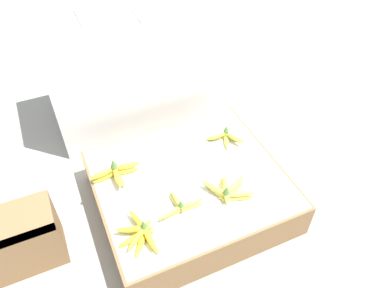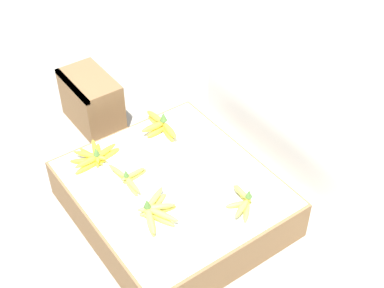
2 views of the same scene
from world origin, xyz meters
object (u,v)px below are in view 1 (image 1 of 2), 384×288
(banana_bunch_front_midleft, at_px, (180,206))
(foam_tray_white, at_px, (96,14))
(banana_bunch_front_left, at_px, (140,232))
(banana_bunch_front_midright, at_px, (228,191))
(wooden_crate, at_px, (17,241))
(banana_bunch_middle_right, at_px, (226,137))
(banana_bunch_middle_left, at_px, (116,173))

(banana_bunch_front_midleft, height_order, foam_tray_white, foam_tray_white)
(banana_bunch_front_left, height_order, banana_bunch_front_midright, same)
(wooden_crate, distance_m, banana_bunch_front_midleft, 0.75)
(wooden_crate, relative_size, banana_bunch_front_midright, 1.71)
(banana_bunch_front_left, relative_size, foam_tray_white, 1.22)
(wooden_crate, xyz_separation_m, banana_bunch_front_midright, (0.97, -0.20, 0.09))
(banana_bunch_middle_right, bearing_deg, banana_bunch_front_midleft, -141.89)
(banana_bunch_front_midleft, bearing_deg, foam_tray_white, 92.83)
(banana_bunch_middle_left, height_order, foam_tray_white, foam_tray_white)
(wooden_crate, relative_size, foam_tray_white, 1.78)
(banana_bunch_front_left, xyz_separation_m, foam_tray_white, (0.16, 1.09, 0.50))
(wooden_crate, xyz_separation_m, foam_tray_white, (0.67, 0.85, 0.59))
(banana_bunch_middle_right, distance_m, foam_tray_white, 0.98)
(banana_bunch_front_midleft, height_order, banana_bunch_front_midright, banana_bunch_front_midright)
(banana_bunch_middle_left, bearing_deg, foam_tray_white, 77.29)
(banana_bunch_front_midright, relative_size, banana_bunch_middle_right, 1.08)
(banana_bunch_front_midleft, bearing_deg, banana_bunch_middle_right, 38.11)
(banana_bunch_front_midleft, bearing_deg, banana_bunch_middle_left, 124.36)
(banana_bunch_middle_left, bearing_deg, banana_bunch_front_midleft, -55.64)
(banana_bunch_front_left, bearing_deg, banana_bunch_middle_right, 31.54)
(foam_tray_white, bearing_deg, banana_bunch_front_midleft, -87.17)
(banana_bunch_middle_left, height_order, banana_bunch_middle_right, banana_bunch_middle_left)
(banana_bunch_front_midright, bearing_deg, banana_bunch_middle_right, 63.36)
(banana_bunch_front_left, distance_m, banana_bunch_front_midleft, 0.22)
(banana_bunch_middle_right, bearing_deg, foam_tray_white, 123.39)
(banana_bunch_middle_left, bearing_deg, banana_bunch_front_midright, -35.42)
(foam_tray_white, bearing_deg, banana_bunch_middle_right, -56.61)
(banana_bunch_front_midleft, relative_size, banana_bunch_middle_right, 1.17)
(banana_bunch_front_left, relative_size, banana_bunch_front_midleft, 1.09)
(banana_bunch_middle_right, bearing_deg, wooden_crate, -172.84)
(banana_bunch_front_midleft, relative_size, foam_tray_white, 1.12)
(banana_bunch_front_left, xyz_separation_m, banana_bunch_front_midleft, (0.21, 0.06, -0.00))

